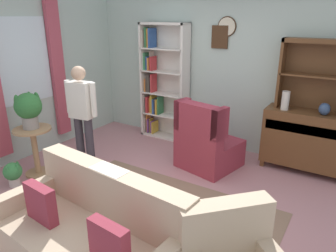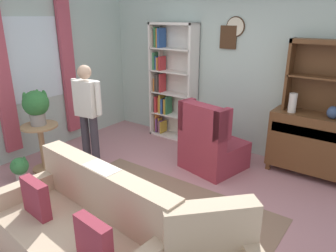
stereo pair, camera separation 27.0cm
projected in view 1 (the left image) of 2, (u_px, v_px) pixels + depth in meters
The scene contains 15 objects.
ground_plane at pixel (153, 200), 4.02m from camera, with size 5.40×4.60×0.02m, color #B27A7F.
wall_back at pixel (224, 67), 5.25m from camera, with size 5.00×0.09×2.80m.
wall_left at pixel (17, 72), 4.83m from camera, with size 0.16×4.20×2.80m.
area_rug at pixel (153, 216), 3.68m from camera, with size 2.76×1.82×0.01m, color #846651.
bookshelf at pixel (161, 84), 5.80m from camera, with size 0.90×0.30×2.10m.
sideboard at pixel (310, 139), 4.59m from camera, with size 1.30×0.45×0.92m.
sideboard_hutch at pixel (322, 66), 4.32m from camera, with size 1.10×0.26×1.00m.
vase_tall at pixel (285, 100), 4.53m from camera, with size 0.11×0.11×0.27m, color beige.
vase_round at pixel (324, 109), 4.30m from camera, with size 0.15×0.15×0.17m, color #33476B.
couch_floral at pixel (91, 239), 2.84m from camera, with size 1.87×1.00×0.90m.
wingback_chair at pixel (206, 144), 4.73m from camera, with size 0.93×0.95×1.05m.
plant_stand at pixel (35, 146), 4.52m from camera, with size 0.52×0.52×0.71m.
potted_plant_large at pixel (29, 108), 4.35m from camera, with size 0.37×0.37×0.51m.
potted_plant_small at pixel (13, 173), 4.27m from camera, with size 0.25×0.25×0.34m.
person_reading at pixel (82, 112), 4.53m from camera, with size 0.53×0.24×1.56m.
Camera 1 is at (2.01, -2.85, 2.22)m, focal length 33.69 mm.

